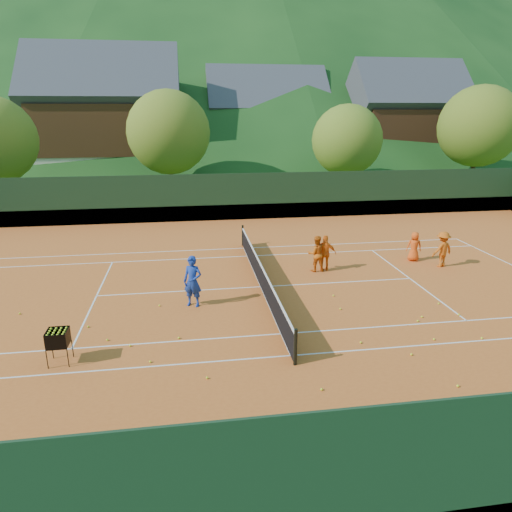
{
  "coord_description": "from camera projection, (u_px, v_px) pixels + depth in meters",
  "views": [
    {
      "loc": [
        -2.76,
        -16.93,
        6.81
      ],
      "look_at": [
        -0.2,
        0.0,
        1.34
      ],
      "focal_mm": 32.0,
      "sensor_mm": 36.0,
      "label": 1
    }
  ],
  "objects": [
    {
      "name": "student_b",
      "position": [
        325.0,
        253.0,
        20.06
      ],
      "size": [
        1.01,
        0.64,
        1.61
      ],
      "primitive_type": "imported",
      "rotation": [
        0.0,
        0.0,
        2.86
      ],
      "color": "orange",
      "rests_on": "clay_court"
    },
    {
      "name": "tennis_ball_17",
      "position": [
        159.0,
        306.0,
        16.56
      ],
      "size": [
        0.07,
        0.07,
        0.07
      ],
      "primitive_type": "sphere",
      "color": "#D3EB27",
      "rests_on": "clay_court"
    },
    {
      "name": "coach",
      "position": [
        193.0,
        281.0,
        16.36
      ],
      "size": [
        0.81,
        0.68,
        1.88
      ],
      "primitive_type": "imported",
      "rotation": [
        0.0,
        0.0,
        -0.41
      ],
      "color": "navy",
      "rests_on": "clay_court"
    },
    {
      "name": "tennis_ball_20",
      "position": [
        361.0,
        342.0,
        13.92
      ],
      "size": [
        0.07,
        0.07,
        0.07
      ],
      "primitive_type": "sphere",
      "color": "#D3EB27",
      "rests_on": "clay_court"
    },
    {
      "name": "court_lines",
      "position": [
        261.0,
        287.0,
        18.41
      ],
      "size": [
        23.83,
        11.03,
        0.0
      ],
      "color": "white",
      "rests_on": "clay_court"
    },
    {
      "name": "clay_court",
      "position": [
        261.0,
        287.0,
        18.41
      ],
      "size": [
        40.0,
        24.0,
        0.02
      ],
      "primitive_type": "cube",
      "color": "#C2571F",
      "rests_on": "ground"
    },
    {
      "name": "tennis_ball_10",
      "position": [
        459.0,
        315.0,
        15.82
      ],
      "size": [
        0.07,
        0.07,
        0.07
      ],
      "primitive_type": "sphere",
      "color": "#D3EB27",
      "rests_on": "clay_court"
    },
    {
      "name": "tennis_ball_6",
      "position": [
        88.0,
        327.0,
        14.94
      ],
      "size": [
        0.07,
        0.07,
        0.07
      ],
      "primitive_type": "sphere",
      "color": "#D3EB27",
      "rests_on": "clay_court"
    },
    {
      "name": "ball_hopper",
      "position": [
        58.0,
        339.0,
        12.65
      ],
      "size": [
        0.57,
        0.57,
        1.0
      ],
      "color": "black",
      "rests_on": "clay_court"
    },
    {
      "name": "tennis_ball_9",
      "position": [
        333.0,
        296.0,
        17.45
      ],
      "size": [
        0.07,
        0.07,
        0.07
      ],
      "primitive_type": "sphere",
      "color": "#D3EB27",
      "rests_on": "clay_court"
    },
    {
      "name": "chalet_mid",
      "position": [
        266.0,
        128.0,
        49.77
      ],
      "size": [
        12.65,
        8.82,
        11.45
      ],
      "color": "beige",
      "rests_on": "ground"
    },
    {
      "name": "tennis_ball_16",
      "position": [
        207.0,
        378.0,
        12.08
      ],
      "size": [
        0.07,
        0.07,
        0.07
      ],
      "primitive_type": "sphere",
      "color": "#D3EB27",
      "rests_on": "clay_court"
    },
    {
      "name": "tennis_ball_12",
      "position": [
        411.0,
        354.0,
        13.24
      ],
      "size": [
        0.07,
        0.07,
        0.07
      ],
      "primitive_type": "sphere",
      "color": "#D3EB27",
      "rests_on": "clay_court"
    },
    {
      "name": "tennis_net",
      "position": [
        261.0,
        275.0,
        18.25
      ],
      "size": [
        0.1,
        12.07,
        1.1
      ],
      "color": "black",
      "rests_on": "clay_court"
    },
    {
      "name": "tennis_ball_5",
      "position": [
        340.0,
        309.0,
        16.28
      ],
      "size": [
        0.07,
        0.07,
        0.07
      ],
      "primitive_type": "sphere",
      "color": "#D3EB27",
      "rests_on": "clay_court"
    },
    {
      "name": "tennis_ball_22",
      "position": [
        482.0,
        338.0,
        14.18
      ],
      "size": [
        0.07,
        0.07,
        0.07
      ],
      "primitive_type": "sphere",
      "color": "#D3EB27",
      "rests_on": "clay_court"
    },
    {
      "name": "tennis_ball_18",
      "position": [
        20.0,
        313.0,
        15.91
      ],
      "size": [
        0.07,
        0.07,
        0.07
      ],
      "primitive_type": "sphere",
      "color": "#D3EB27",
      "rests_on": "clay_court"
    },
    {
      "name": "ground",
      "position": [
        261.0,
        287.0,
        18.41
      ],
      "size": [
        400.0,
        400.0,
        0.0
      ],
      "primitive_type": "plane",
      "color": "#2B4F18",
      "rests_on": "ground"
    },
    {
      "name": "tree_c",
      "position": [
        347.0,
        140.0,
        36.34
      ],
      "size": [
        5.6,
        5.6,
        7.35
      ],
      "color": "#41291A",
      "rests_on": "ground"
    },
    {
      "name": "tennis_ball_7",
      "position": [
        434.0,
        339.0,
        14.12
      ],
      "size": [
        0.07,
        0.07,
        0.07
      ],
      "primitive_type": "sphere",
      "color": "#D3EB27",
      "rests_on": "clay_court"
    },
    {
      "name": "tennis_ball_3",
      "position": [
        227.0,
        437.0,
        9.89
      ],
      "size": [
        0.07,
        0.07,
        0.07
      ],
      "primitive_type": "sphere",
      "color": "#D3EB27",
      "rests_on": "clay_court"
    },
    {
      "name": "tennis_ball_21",
      "position": [
        179.0,
        338.0,
        14.2
      ],
      "size": [
        0.07,
        0.07,
        0.07
      ],
      "primitive_type": "sphere",
      "color": "#D3EB27",
      "rests_on": "clay_court"
    },
    {
      "name": "tennis_ball_8",
      "position": [
        418.0,
        321.0,
        15.35
      ],
      "size": [
        0.07,
        0.07,
        0.07
      ],
      "primitive_type": "sphere",
      "color": "#D3EB27",
      "rests_on": "clay_court"
    },
    {
      "name": "student_c",
      "position": [
        414.0,
        246.0,
        21.42
      ],
      "size": [
        0.77,
        0.6,
        1.4
      ],
      "primitive_type": "imported",
      "rotation": [
        0.0,
        0.0,
        2.88
      ],
      "color": "#EC5014",
      "rests_on": "clay_court"
    },
    {
      "name": "tennis_ball_23",
      "position": [
        322.0,
        389.0,
        11.58
      ],
      "size": [
        0.07,
        0.07,
        0.07
      ],
      "primitive_type": "sphere",
      "color": "#D3EB27",
      "rests_on": "clay_court"
    },
    {
      "name": "chalet_left",
      "position": [
        108.0,
        123.0,
        43.52
      ],
      "size": [
        13.8,
        9.93,
        12.92
      ],
      "color": "beige",
      "rests_on": "ground"
    },
    {
      "name": "student_d",
      "position": [
        442.0,
        249.0,
        20.58
      ],
      "size": [
        1.18,
        0.87,
        1.63
      ],
      "primitive_type": "imported",
      "rotation": [
        0.0,
        0.0,
        3.42
      ],
      "color": "#CC5712",
      "rests_on": "clay_court"
    },
    {
      "name": "tree_b",
      "position": [
        169.0,
        132.0,
        35.1
      ],
      "size": [
        6.4,
        6.4,
        8.4
      ],
      "color": "#3E2A19",
      "rests_on": "ground"
    },
    {
      "name": "tennis_ball_15",
      "position": [
        107.0,
        340.0,
        14.08
      ],
      "size": [
        0.07,
        0.07,
        0.07
      ],
      "primitive_type": "sphere",
      "color": "#D3EB27",
      "rests_on": "clay_court"
    },
    {
      "name": "tennis_ball_11",
      "position": [
        422.0,
        317.0,
        15.65
      ],
      "size": [
        0.07,
        0.07,
        0.07
      ],
      "primitive_type": "sphere",
      "color": "#D3EB27",
      "rests_on": "clay_court"
    },
    {
      "name": "tennis_ball_14",
      "position": [
        458.0,
        386.0,
        11.72
      ],
      "size": [
        0.07,
        0.07,
        0.07
      ],
      "primitive_type": "sphere",
      "color": "#D3EB27",
      "rests_on": "clay_court"
    },
    {
      "name": "tennis_ball_19",
      "position": [
        130.0,
        346.0,
        13.74
      ],
      "size": [
        0.07,
        0.07,
        0.07
      ],
      "primitive_type": "sphere",
      "color": "#D3EB27",
      "rests_on": "clay_court"
    },
    {
      "name": "chalet_right",
      "position": [
        403.0,
        126.0,
        47.91
      ],
      "size": [
        11.5,
        8.82,
        11.91
      ],
      "color": "beige",
      "rests_on": "ground"
    },
    {
      "name": "tennis_ball_4",
      "position": [
        439.0,
        303.0,
        16.73
      ],
      "size": [
        0.07,
        0.07,
        0.07
      ],
      "primitive_type": "sphere",
      "color": "#D3EB27",
      "rests_on": "clay_court"
    },
    {
      "name": "perimeter_fence",
      "position": [
        261.0,
        257.0,
        18.03
      ],
      "size": [
        40.4,
        24.24,
        3.0
      ],
      "color": "black",
      "rests_on": "clay_court"
    },
    {
      "name": "tree_d",
      "position": [
        479.0,
        126.0,
        38.7
      ],
      "size": [
        6.8,
        6.8,
        8.93
      ],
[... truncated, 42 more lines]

